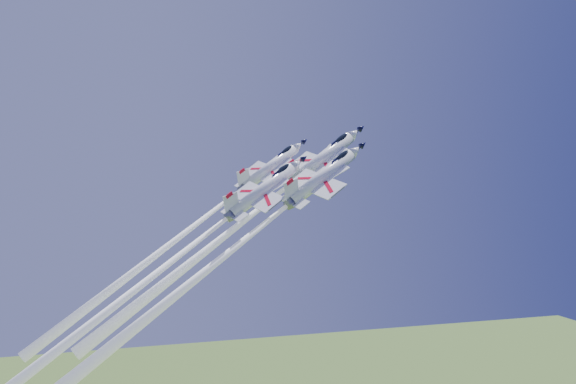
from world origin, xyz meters
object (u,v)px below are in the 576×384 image
object	(u,v)px
jet_right	(236,246)
jet_slot	(145,282)
jet_lead	(242,223)
jet_left	(185,233)

from	to	relation	value
jet_right	jet_slot	size ratio (longest dim) A/B	0.88
jet_lead	jet_slot	bearing A→B (deg)	-82.62
jet_right	jet_slot	distance (m)	13.28
jet_lead	jet_slot	distance (m)	18.38
jet_slot	jet_lead	bearing A→B (deg)	97.38
jet_lead	jet_right	world-z (taller)	jet_lead
jet_left	jet_right	distance (m)	11.61
jet_lead	jet_left	world-z (taller)	jet_lead
jet_slot	jet_right	bearing A→B (deg)	66.27
jet_lead	jet_left	size ratio (longest dim) A/B	1.07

